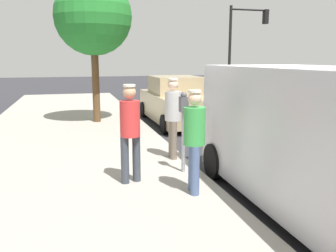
{
  "coord_description": "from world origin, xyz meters",
  "views": [
    {
      "loc": [
        3.34,
        6.37,
        2.27
      ],
      "look_at": [
        1.65,
        0.2,
        1.05
      ],
      "focal_mm": 37.9,
      "sensor_mm": 36.0,
      "label": 1
    }
  ],
  "objects_px": {
    "pedestrian_in_green": "(194,135)",
    "traffic_light_corner": "(244,36)",
    "parked_van": "(336,141)",
    "parking_meter_near": "(184,118)",
    "pedestrian_in_red": "(130,127)",
    "street_tree": "(93,17)",
    "parked_sedan_behind": "(177,102)",
    "pedestrian_in_gray": "(173,113)"
  },
  "relations": [
    {
      "from": "parking_meter_near",
      "to": "parked_van",
      "type": "bearing_deg",
      "value": 124.23
    },
    {
      "from": "pedestrian_in_green",
      "to": "traffic_light_corner",
      "type": "height_order",
      "value": "traffic_light_corner"
    },
    {
      "from": "parked_sedan_behind",
      "to": "traffic_light_corner",
      "type": "xyz_separation_m",
      "value": [
        -6.17,
        -7.16,
        2.77
      ]
    },
    {
      "from": "parking_meter_near",
      "to": "pedestrian_in_green",
      "type": "bearing_deg",
      "value": 81.21
    },
    {
      "from": "pedestrian_in_green",
      "to": "parked_sedan_behind",
      "type": "distance_m",
      "value": 7.06
    },
    {
      "from": "parked_sedan_behind",
      "to": "street_tree",
      "type": "height_order",
      "value": "street_tree"
    },
    {
      "from": "parking_meter_near",
      "to": "pedestrian_in_red",
      "type": "height_order",
      "value": "pedestrian_in_red"
    },
    {
      "from": "pedestrian_in_gray",
      "to": "street_tree",
      "type": "relative_size",
      "value": 0.36
    },
    {
      "from": "pedestrian_in_green",
      "to": "parked_van",
      "type": "height_order",
      "value": "parked_van"
    },
    {
      "from": "pedestrian_in_red",
      "to": "parked_van",
      "type": "xyz_separation_m",
      "value": [
        -2.55,
        1.9,
        0.03
      ]
    },
    {
      "from": "street_tree",
      "to": "parking_meter_near",
      "type": "bearing_deg",
      "value": 101.11
    },
    {
      "from": "parking_meter_near",
      "to": "traffic_light_corner",
      "type": "height_order",
      "value": "traffic_light_corner"
    },
    {
      "from": "traffic_light_corner",
      "to": "parked_van",
      "type": "bearing_deg",
      "value": 67.51
    },
    {
      "from": "parking_meter_near",
      "to": "traffic_light_corner",
      "type": "distance_m",
      "value": 15.27
    },
    {
      "from": "pedestrian_in_red",
      "to": "parked_van",
      "type": "height_order",
      "value": "parked_van"
    },
    {
      "from": "pedestrian_in_gray",
      "to": "street_tree",
      "type": "distance_m",
      "value": 5.71
    },
    {
      "from": "parked_van",
      "to": "parked_sedan_behind",
      "type": "height_order",
      "value": "parked_van"
    },
    {
      "from": "pedestrian_in_green",
      "to": "parked_sedan_behind",
      "type": "bearing_deg",
      "value": -104.51
    },
    {
      "from": "parking_meter_near",
      "to": "pedestrian_in_green",
      "type": "height_order",
      "value": "pedestrian_in_green"
    },
    {
      "from": "pedestrian_in_green",
      "to": "traffic_light_corner",
      "type": "relative_size",
      "value": 0.32
    },
    {
      "from": "pedestrian_in_gray",
      "to": "traffic_light_corner",
      "type": "distance_m",
      "value": 14.43
    },
    {
      "from": "parking_meter_near",
      "to": "pedestrian_in_red",
      "type": "bearing_deg",
      "value": 16.36
    },
    {
      "from": "parking_meter_near",
      "to": "street_tree",
      "type": "relative_size",
      "value": 0.32
    },
    {
      "from": "parked_van",
      "to": "traffic_light_corner",
      "type": "relative_size",
      "value": 1.01
    },
    {
      "from": "pedestrian_in_red",
      "to": "traffic_light_corner",
      "type": "xyz_separation_m",
      "value": [
        -8.82,
        -13.25,
        2.39
      ]
    },
    {
      "from": "pedestrian_in_green",
      "to": "parked_van",
      "type": "relative_size",
      "value": 0.31
    },
    {
      "from": "pedestrian_in_green",
      "to": "parked_sedan_behind",
      "type": "xyz_separation_m",
      "value": [
        -1.77,
        -6.83,
        -0.34
      ]
    },
    {
      "from": "parking_meter_near",
      "to": "pedestrian_in_red",
      "type": "xyz_separation_m",
      "value": [
        1.05,
        0.31,
        -0.06
      ]
    },
    {
      "from": "pedestrian_in_red",
      "to": "traffic_light_corner",
      "type": "relative_size",
      "value": 0.33
    },
    {
      "from": "parked_van",
      "to": "pedestrian_in_red",
      "type": "bearing_deg",
      "value": -36.59
    },
    {
      "from": "parked_sedan_behind",
      "to": "parking_meter_near",
      "type": "bearing_deg",
      "value": 74.47
    },
    {
      "from": "pedestrian_in_gray",
      "to": "street_tree",
      "type": "bearing_deg",
      "value": -76.02
    },
    {
      "from": "parking_meter_near",
      "to": "pedestrian_in_gray",
      "type": "relative_size",
      "value": 0.89
    },
    {
      "from": "parking_meter_near",
      "to": "parked_sedan_behind",
      "type": "bearing_deg",
      "value": -105.53
    },
    {
      "from": "parked_sedan_behind",
      "to": "traffic_light_corner",
      "type": "height_order",
      "value": "traffic_light_corner"
    },
    {
      "from": "street_tree",
      "to": "parked_sedan_behind",
      "type": "bearing_deg",
      "value": 175.85
    },
    {
      "from": "parked_van",
      "to": "street_tree",
      "type": "distance_m",
      "value": 8.95
    },
    {
      "from": "parking_meter_near",
      "to": "parked_sedan_behind",
      "type": "relative_size",
      "value": 0.34
    },
    {
      "from": "pedestrian_in_red",
      "to": "parked_van",
      "type": "distance_m",
      "value": 3.18
    },
    {
      "from": "parking_meter_near",
      "to": "traffic_light_corner",
      "type": "xyz_separation_m",
      "value": [
        -7.77,
        -12.94,
        2.34
      ]
    },
    {
      "from": "parked_van",
      "to": "traffic_light_corner",
      "type": "distance_m",
      "value": 16.56
    },
    {
      "from": "parked_sedan_behind",
      "to": "street_tree",
      "type": "bearing_deg",
      "value": -4.15
    }
  ]
}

